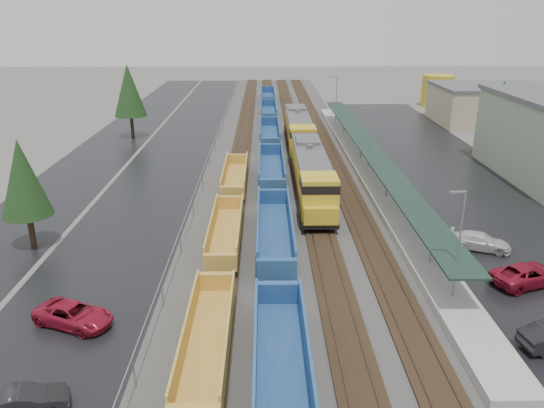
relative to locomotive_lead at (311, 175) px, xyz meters
The scene contains 20 objects.
ballast_strip 18.98m from the locomotive_lead, 96.10° to the left, with size 20.00×160.00×0.08m, color #302D2B.
trackbed 18.96m from the locomotive_lead, 96.10° to the left, with size 14.60×160.00×0.22m.
west_parking_lot 25.40m from the locomotive_lead, 132.27° to the left, with size 10.00×160.00×0.02m, color black.
west_road 32.94m from the locomotive_lead, 145.29° to the left, with size 9.00×160.00×0.02m, color black.
east_commuter_lot 19.27m from the locomotive_lead, 27.10° to the left, with size 16.00×100.00×0.02m, color black.
station_platform 11.64m from the locomotive_lead, 49.27° to the left, with size 3.00×80.00×8.00m.
chainlink_fence 20.66m from the locomotive_lead, 123.86° to the left, with size 0.08×160.04×2.02m.
distant_hills 174.72m from the locomotive_lead, 75.82° to the left, with size 301.00×140.00×25.20m.
tree_west_near 26.72m from the locomotive_lead, 154.79° to the right, with size 3.96×3.96×9.00m.
tree_west_far 38.33m from the locomotive_lead, 131.06° to the left, with size 4.84×4.84×11.00m.
tree_east 31.15m from the locomotive_lead, 32.71° to the left, with size 4.40×4.40×10.00m.
locomotive_lead is the anchor object (origin of this frame).
locomotive_trail 21.00m from the locomotive_lead, 90.00° to the left, with size 3.27×21.53×4.87m.
well_string_yellow 28.04m from the locomotive_lead, 106.60° to the right, with size 2.47×74.58×2.19m.
well_string_blue 7.87m from the locomotive_lead, 121.06° to the left, with size 2.84×125.60×2.51m.
storage_tank 63.74m from the locomotive_lead, 61.63° to the left, with size 6.22×6.22×6.22m, color gold.
parked_car_west_b 35.23m from the locomotive_lead, 117.97° to the right, with size 4.30×1.50×1.42m, color black.
parked_car_west_c 28.67m from the locomotive_lead, 125.54° to the right, with size 5.03×2.32×1.40m, color maroon.
parked_car_east_b 23.17m from the locomotive_lead, 53.40° to the right, with size 5.39×2.48×1.50m, color maroon.
parked_car_east_c 18.04m from the locomotive_lead, 45.05° to the right, with size 4.76×1.94×1.38m, color silver.
Camera 1 is at (-2.83, -10.45, 18.32)m, focal length 35.00 mm.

